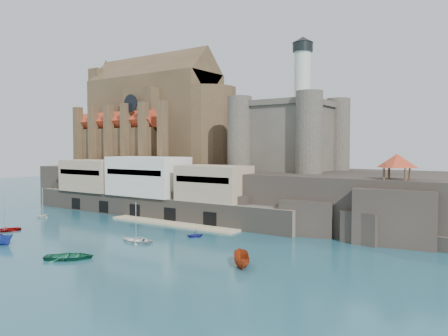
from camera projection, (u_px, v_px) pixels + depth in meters
ground at (91, 239)px, 71.89m from camera, size 300.00×300.00×0.00m
promontory at (225, 190)px, 104.18m from camera, size 100.00×36.00×10.00m
quay at (146, 188)px, 96.36m from camera, size 70.00×12.00×13.05m
church at (158, 122)px, 118.94m from camera, size 47.00×25.93×30.51m
castle_keep at (290, 133)px, 95.74m from camera, size 21.20×21.20×29.30m
rock_outcrop at (396, 217)px, 69.21m from camera, size 14.50×10.50×8.70m
pavilion at (397, 162)px, 68.93m from camera, size 6.40×6.40×5.40m
boat_0 at (4, 231)px, 78.53m from camera, size 4.07×2.50×5.50m
boat_2 at (0, 244)px, 67.97m from camera, size 2.42×2.37×5.49m
boat_3 at (69, 259)px, 58.99m from camera, size 4.03×4.42×6.51m
boat_4 at (43, 217)px, 94.07m from camera, size 2.97×2.05×3.21m
boat_5 at (241, 266)px, 55.62m from camera, size 2.81×2.83×5.29m
boat_6 at (136, 242)px, 69.72m from camera, size 1.33×4.13×5.73m
boat_7 at (195, 237)px, 73.29m from camera, size 2.90×2.63×2.87m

